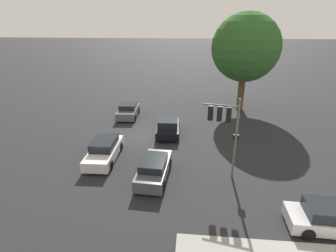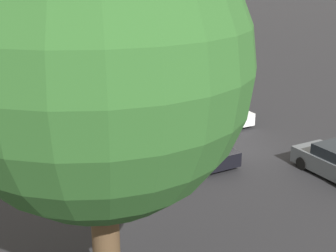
# 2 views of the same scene
# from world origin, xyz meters

# --- Properties ---
(ground_plane) EXTENTS (300.00, 300.00, 0.00)m
(ground_plane) POSITION_xyz_m (0.00, 0.00, 0.00)
(ground_plane) COLOR black
(street_tree) EXTENTS (7.33, 7.33, 10.60)m
(street_tree) POSITION_xyz_m (-8.57, 9.79, 6.91)
(street_tree) COLOR #4C3823
(street_tree) RESTS_ON ground_plane
(traffic_signal) EXTENTS (0.69, 2.39, 5.33)m
(traffic_signal) POSITION_xyz_m (6.06, 6.30, 3.85)
(traffic_signal) COLOR #515456
(traffic_signal) RESTS_ON ground_plane
(crossing_car_1) EXTENTS (4.77, 2.02, 1.51)m
(crossing_car_1) POSITION_xyz_m (4.60, -2.02, 0.71)
(crossing_car_1) COLOR silver
(crossing_car_1) RESTS_ON ground_plane
(crossing_car_2) EXTENTS (4.08, 2.21, 1.52)m
(crossing_car_2) POSITION_xyz_m (-0.34, 2.20, 0.71)
(crossing_car_2) COLOR black
(crossing_car_2) RESTS_ON ground_plane
(crossing_car_3) EXTENTS (4.44, 2.02, 1.42)m
(crossing_car_3) POSITION_xyz_m (6.76, 1.98, 0.67)
(crossing_car_3) COLOR #4C5156
(crossing_car_3) RESTS_ON ground_plane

